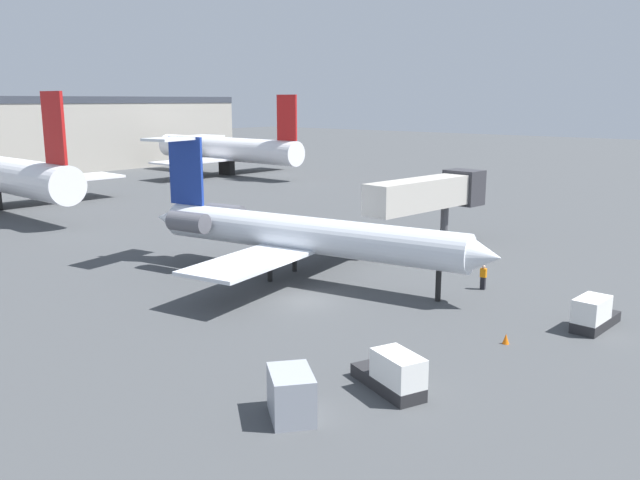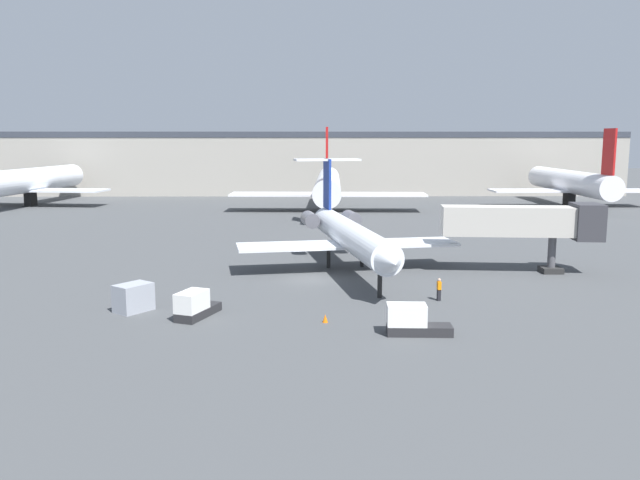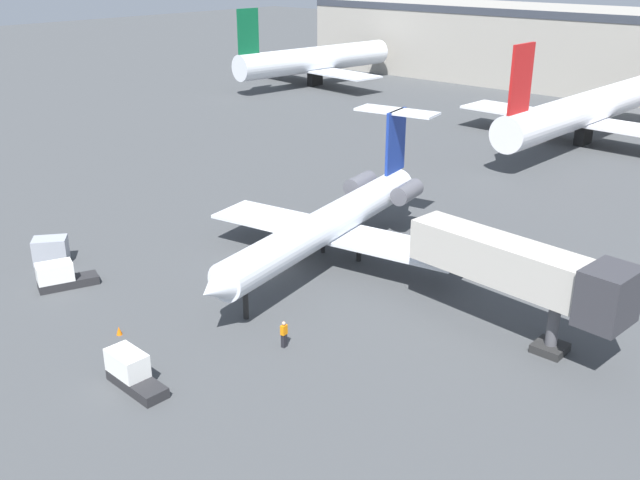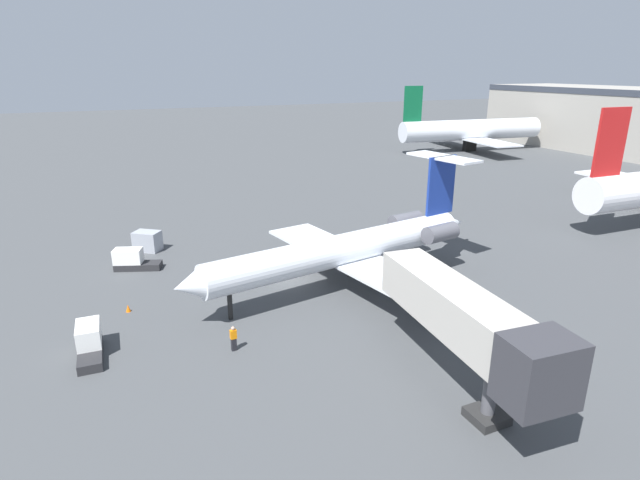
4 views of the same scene
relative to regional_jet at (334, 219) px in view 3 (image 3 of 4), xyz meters
The scene contains 10 objects.
ground_plane 6.39m from the regional_jet, 131.22° to the right, with size 400.00×400.00×0.10m, color #424447.
regional_jet is the anchor object (origin of this frame).
jet_bridge 16.40m from the regional_jet, ahead, with size 14.08×4.10×6.24m.
ground_crew_marshaller 13.42m from the regional_jet, 62.20° to the right, with size 0.30×0.42×1.69m.
baggage_tug_lead 20.38m from the regional_jet, 81.83° to the right, with size 4.05×1.56×1.90m.
baggage_tug_trailing 19.80m from the regional_jet, 124.60° to the right, with size 2.74×4.24×1.90m.
cargo_container_uld 21.44m from the regional_jet, 137.63° to the right, with size 2.81×2.95×1.94m.
traffic_cone_near 17.78m from the regional_jet, 97.95° to the right, with size 0.36×0.36×0.55m.
parked_airliner_west_end 77.51m from the regional_jet, 133.24° to the left, with size 27.63×32.56×13.66m.
parked_airliner_west_mid 47.23m from the regional_jet, 90.80° to the left, with size 32.05×38.05×13.38m.
Camera 3 is at (35.99, -33.91, 21.73)m, focal length 40.26 mm.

